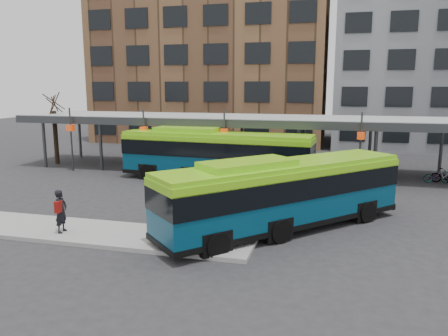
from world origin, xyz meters
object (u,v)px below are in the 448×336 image
tree (56,135)px  bus_rear (215,154)px  bus_front (284,192)px  pedestrian (61,211)px

tree → bus_rear: bearing=-11.5°
bus_front → bus_rear: bus_rear is taller
tree → bus_rear: (14.55, -2.95, -0.56)m
bus_front → pedestrian: size_ratio=5.66×
bus_front → pedestrian: bus_front is taller
bus_rear → pedestrian: 13.03m
tree → pedestrian: bearing=-54.3°
bus_front → bus_rear: (-5.77, 9.32, 0.12)m
tree → pedestrian: (11.13, -15.50, -1.30)m
bus_front → pedestrian: (-9.19, -3.22, -0.62)m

